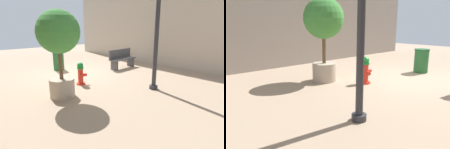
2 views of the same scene
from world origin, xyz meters
TOP-DOWN VIEW (x-y plane):
  - ground_plane at (0.00, 0.00)m, footprint 23.40×23.40m
  - fire_hydrant at (0.60, 1.50)m, footprint 0.39×0.42m
  - bench_near at (-2.42, 0.50)m, footprint 1.65×0.62m
  - planter_tree at (1.68, 2.20)m, footprint 1.21×1.21m
  - street_lamp at (-0.98, 3.56)m, footprint 0.36×0.36m
  - trash_bin at (0.20, -1.19)m, footprint 0.53×0.53m

SIDE VIEW (x-z plane):
  - ground_plane at x=0.00m, z-range 0.00..0.00m
  - fire_hydrant at x=0.60m, z-range 0.00..0.81m
  - trash_bin at x=0.20m, z-range 0.00..0.87m
  - bench_near at x=-2.42m, z-range 0.02..0.97m
  - planter_tree at x=1.68m, z-range 0.41..2.93m
  - street_lamp at x=-0.98m, z-range 0.46..4.19m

